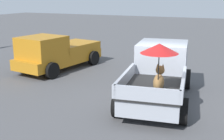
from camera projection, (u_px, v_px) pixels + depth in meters
The scene contains 3 objects.
ground_plane at pixel (157, 101), 10.54m from camera, with size 80.00×80.00×0.00m, color #4C4C4F.
pickup_truck_main at pixel (159, 72), 10.69m from camera, with size 5.27×2.86×2.37m.
pickup_truck_red at pixel (57, 53), 14.70m from camera, with size 5.01×2.70×1.80m.
Camera 1 is at (-9.70, -2.62, 3.72)m, focal length 46.80 mm.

